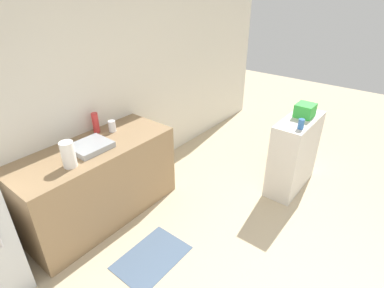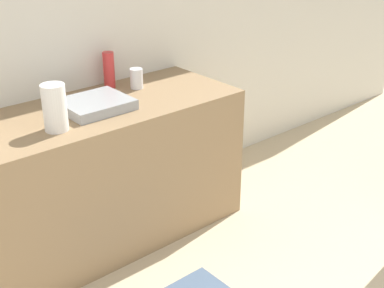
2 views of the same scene
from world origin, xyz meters
The scene contains 10 objects.
wall_back centered at (0.00, 3.04, 1.30)m, with size 8.00×0.06×2.60m, color silver.
counter centered at (0.11, 2.65, 0.45)m, with size 1.74×0.71×0.90m, color #937551.
sink_basin centered at (0.08, 2.63, 0.93)m, with size 0.38×0.34×0.06m, color #9EA3A8.
bottle_tall centered at (0.36, 2.91, 1.02)m, with size 0.07×0.07×0.24m, color red.
bottle_short centered at (0.48, 2.79, 0.97)m, with size 0.08×0.08×0.13m, color silver.
shelf_cabinet centered at (2.01, 1.16, 0.49)m, with size 0.87×0.35×0.97m, color silver.
basket centered at (2.11, 1.15, 1.05)m, with size 0.23×0.21×0.16m, color green.
jar centered at (1.74, 1.06, 1.03)m, with size 0.07×0.07×0.12m, color #336BB2.
paper_towel_roll centered at (-0.24, 2.50, 1.03)m, with size 0.13×0.13×0.25m, color white.
kitchen_rug centered at (-0.01, 1.74, 0.00)m, with size 0.71×0.49×0.01m, color slate.
Camera 1 is at (-1.40, 0.13, 2.42)m, focal length 28.00 mm.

